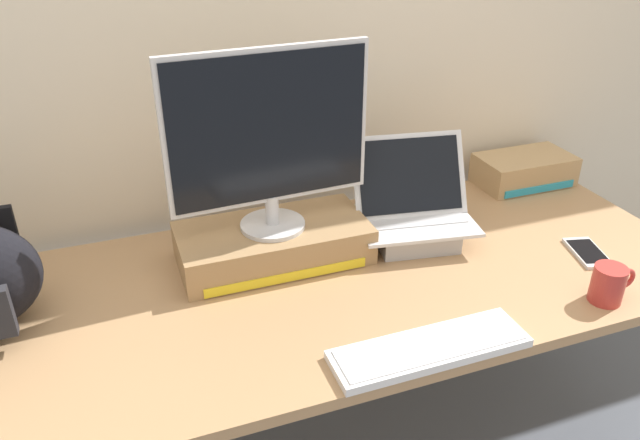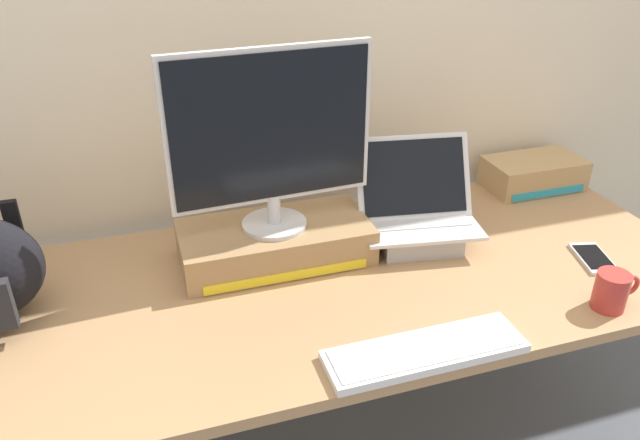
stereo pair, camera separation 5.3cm
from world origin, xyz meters
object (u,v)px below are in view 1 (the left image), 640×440
toner_box_yellow (273,243)px  cell_phone (588,253)px  desktop_monitor (269,137)px  open_laptop (413,220)px  external_keyboard (430,348)px  coffee_mug (609,284)px  toner_box_cyan (524,170)px

toner_box_yellow → cell_phone: (0.83, -0.28, -0.05)m
cell_phone → desktop_monitor: bearing=176.2°
open_laptop → external_keyboard: open_laptop is taller
desktop_monitor → external_keyboard: (0.21, -0.49, -0.34)m
open_laptop → desktop_monitor: bearing=-174.8°
coffee_mug → cell_phone: (0.11, 0.19, -0.04)m
coffee_mug → desktop_monitor: bearing=147.0°
toner_box_cyan → coffee_mug: bearing=-109.5°
open_laptop → coffee_mug: bearing=-45.3°
open_laptop → coffee_mug: open_laptop is taller
desktop_monitor → cell_phone: 0.94m
desktop_monitor → toner_box_cyan: bearing=7.9°
coffee_mug → cell_phone: 0.22m
toner_box_yellow → open_laptop: size_ratio=1.40×
desktop_monitor → open_laptop: bearing=-7.0°
toner_box_cyan → external_keyboard: bearing=-137.7°
external_keyboard → coffee_mug: coffee_mug is taller
toner_box_yellow → external_keyboard: toner_box_yellow is taller
external_keyboard → toner_box_cyan: size_ratio=1.41×
open_laptop → external_keyboard: (-0.19, -0.46, -0.05)m
toner_box_yellow → desktop_monitor: 0.30m
toner_box_cyan → open_laptop: bearing=-158.7°
desktop_monitor → cell_phone: size_ratio=3.09×
toner_box_yellow → toner_box_cyan: (0.94, 0.18, -0.00)m
external_keyboard → coffee_mug: bearing=2.8°
external_keyboard → toner_box_cyan: bearing=42.6°
toner_box_yellow → open_laptop: 0.41m
open_laptop → toner_box_yellow: bearing=-174.9°
external_keyboard → coffee_mug: size_ratio=3.70×
open_laptop → cell_phone: bearing=-21.0°
cell_phone → toner_box_cyan: (0.12, 0.46, 0.04)m
open_laptop → coffee_mug: (0.31, -0.44, -0.01)m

